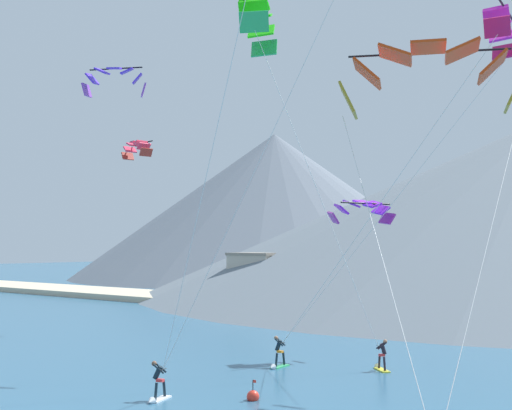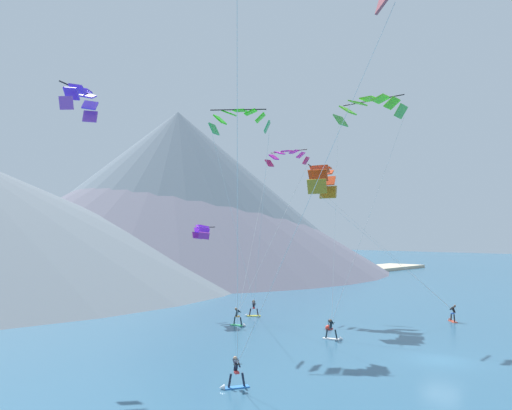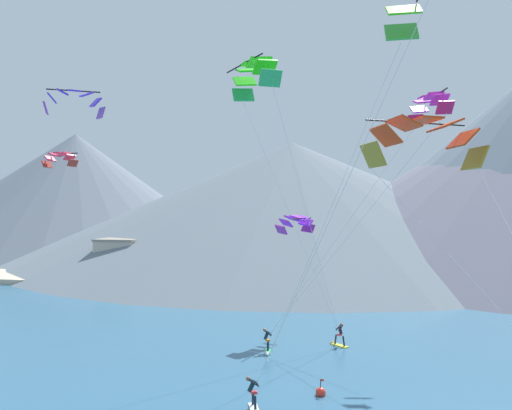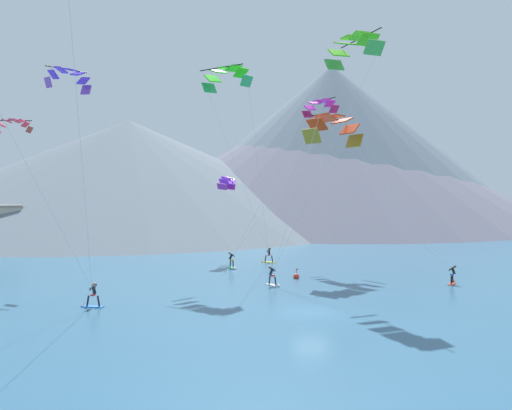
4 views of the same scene
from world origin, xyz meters
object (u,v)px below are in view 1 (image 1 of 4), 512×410
kitesurfer_mid_center (278,357)px  parafoil_kite_distant_high_outer (362,209)px  kitesurfer_near_lead (157,388)px  parafoil_kite_mid_center (497,30)px  parafoil_kite_near_trail (429,70)px  kitesurfer_far_left (381,360)px  race_marker_buoy (253,397)px  parafoil_kite_far_left (258,23)px  parafoil_kite_distant_low_drift (137,148)px  parafoil_kite_distant_mid_solo (115,78)px

kitesurfer_mid_center → parafoil_kite_distant_high_outer: 11.10m
kitesurfer_near_lead → parafoil_kite_mid_center: 24.21m
parafoil_kite_near_trail → kitesurfer_far_left: bearing=136.7°
race_marker_buoy → parafoil_kite_mid_center: bearing=56.8°
kitesurfer_near_lead → parafoil_kite_far_left: (-1.83, 9.18, 18.93)m
parafoil_kite_distant_high_outer → kitesurfer_far_left: bearing=-48.2°
parafoil_kite_distant_low_drift → parafoil_kite_distant_mid_solo: parafoil_kite_distant_mid_solo is taller
race_marker_buoy → parafoil_kite_far_left: bearing=128.0°
parafoil_kite_far_left → parafoil_kite_distant_high_outer: bearing=75.7°
parafoil_kite_near_trail → parafoil_kite_distant_mid_solo: size_ratio=3.49×
parafoil_kite_far_left → kitesurfer_mid_center: bearing=48.4°
parafoil_kite_far_left → race_marker_buoy: parafoil_kite_far_left is taller
kitesurfer_far_left → race_marker_buoy: (-0.57, -10.25, -0.37)m
kitesurfer_near_lead → parafoil_kite_distant_high_outer: (0.17, 17.02, 8.53)m
kitesurfer_mid_center → parafoil_kite_near_trail: parafoil_kite_near_trail is taller
parafoil_kite_distant_high_outer → parafoil_kite_distant_mid_solo: parafoil_kite_distant_mid_solo is taller
parafoil_kite_distant_mid_solo → kitesurfer_far_left: bearing=5.5°
parafoil_kite_near_trail → parafoil_kite_distant_mid_solo: (-26.14, 3.30, 4.17)m
parafoil_kite_far_left → kitesurfer_far_left: bearing=34.7°
kitesurfer_mid_center → parafoil_kite_far_left: (-0.75, -0.84, 18.92)m
parafoil_kite_far_left → parafoil_kite_mid_center: bearing=20.2°
kitesurfer_far_left → parafoil_kite_distant_low_drift: size_ratio=0.45×
kitesurfer_mid_center → parafoil_kite_distant_mid_solo: (-15.73, 1.04, 18.32)m
kitesurfer_near_lead → parafoil_kite_near_trail: (9.33, 7.76, 14.16)m
kitesurfer_mid_center → parafoil_kite_mid_center: size_ratio=0.10×
parafoil_kite_far_left → race_marker_buoy: bearing=-52.0°
kitesurfer_near_lead → parafoil_kite_far_left: size_ratio=0.09×
parafoil_kite_mid_center → parafoil_kite_distant_low_drift: bearing=171.8°
race_marker_buoy → parafoil_kite_distant_low_drift: bearing=149.0°
kitesurfer_far_left → parafoil_kite_mid_center: bearing=5.2°
parafoil_kite_near_trail → parafoil_kite_mid_center: bearing=81.0°
parafoil_kite_mid_center → race_marker_buoy: bearing=-123.2°
kitesurfer_mid_center → race_marker_buoy: 8.40m
kitesurfer_far_left → parafoil_kite_far_left: bearing=-145.3°
kitesurfer_mid_center → parafoil_kite_distant_low_drift: parafoil_kite_distant_low_drift is taller
parafoil_kite_far_left → kitesurfer_near_lead: bearing=-78.7°
kitesurfer_near_lead → race_marker_buoy: kitesurfer_near_lead is taller
kitesurfer_mid_center → parafoil_kite_distant_high_outer: parafoil_kite_distant_high_outer is taller
kitesurfer_far_left → race_marker_buoy: kitesurfer_far_left is taller
parafoil_kite_mid_center → parafoil_kite_distant_low_drift: 33.50m
kitesurfer_near_lead → race_marker_buoy: bearing=41.3°
parafoil_kite_distant_high_outer → kitesurfer_mid_center: bearing=-100.1°
parafoil_kite_near_trail → parafoil_kite_distant_mid_solo: bearing=172.8°
kitesurfer_far_left → parafoil_kite_distant_mid_solo: 27.62m
kitesurfer_near_lead → parafoil_kite_distant_low_drift: parafoil_kite_distant_low_drift is taller
parafoil_kite_distant_mid_solo → parafoil_kite_far_left: bearing=-7.2°
kitesurfer_mid_center → parafoil_kite_distant_low_drift: bearing=158.9°
kitesurfer_far_left → parafoil_kite_distant_mid_solo: bearing=-174.5°
race_marker_buoy → parafoil_kite_near_trail: bearing=38.9°
kitesurfer_far_left → parafoil_kite_distant_high_outer: 10.09m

